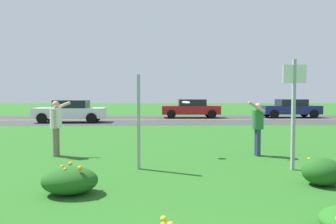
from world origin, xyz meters
The scene contains 13 objects.
ground_plane centered at (0.00, 11.47, 0.00)m, with size 120.00×120.00×0.00m, color #26601E.
highway_strip centered at (0.00, 22.94, 0.00)m, with size 120.00×9.18×0.01m, color #38383A.
highway_center_stripe centered at (0.00, 22.94, 0.01)m, with size 120.00×0.16×0.00m, color yellow.
daylily_clump_mid_center centered at (-2.02, 4.43, 0.25)m, with size 1.02×0.94×0.56m.
daylily_clump_front_left centered at (2.88, 4.86, 0.28)m, with size 0.80×0.77×0.55m.
sign_post_near_path centered at (-0.86, 6.51, 1.15)m, with size 0.07×0.10×2.30m.
sign_post_by_roadside centered at (2.86, 6.28, 1.61)m, with size 0.56×0.10×2.66m.
person_thrower_white_shirt centered at (-3.39, 8.37, 0.98)m, with size 0.56×0.49×1.63m.
person_catcher_green_shirt centered at (2.57, 8.20, 0.94)m, with size 0.52×0.49×1.63m.
frisbee_white centered at (0.44, 8.29, 1.59)m, with size 0.25×0.24×0.08m.
car_navy_center_left centered at (10.22, 25.00, 0.74)m, with size 4.50×2.00×1.45m.
car_red_center_right centered at (2.31, 25.00, 0.74)m, with size 4.50×2.00×1.45m.
car_white_rightmost centered at (-6.04, 20.87, 0.74)m, with size 4.50×2.00×1.45m.
Camera 1 is at (-0.45, -1.83, 1.82)m, focal length 36.72 mm.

